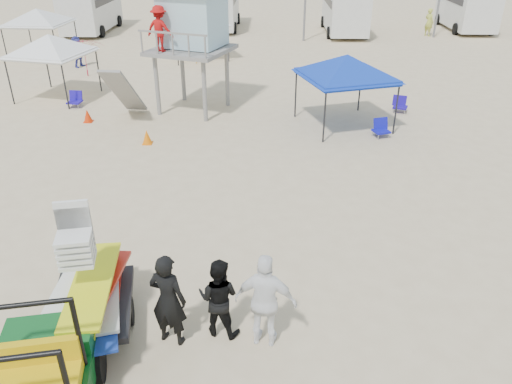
{
  "coord_description": "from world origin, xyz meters",
  "views": [
    {
      "loc": [
        0.78,
        -7.09,
        6.66
      ],
      "look_at": [
        0.5,
        3.0,
        1.3
      ],
      "focal_mm": 35.0,
      "sensor_mm": 36.0,
      "label": 1
    }
  ],
  "objects_px": {
    "surf_trailer": "(87,286)",
    "canopy_blue": "(347,59)",
    "lifeguard_tower": "(188,24)",
    "man_left": "(168,300)"
  },
  "relations": [
    {
      "from": "canopy_blue",
      "to": "man_left",
      "type": "bearing_deg",
      "value": -111.58
    },
    {
      "from": "surf_trailer",
      "to": "canopy_blue",
      "type": "bearing_deg",
      "value": 61.47
    },
    {
      "from": "surf_trailer",
      "to": "lifeguard_tower",
      "type": "height_order",
      "value": "lifeguard_tower"
    },
    {
      "from": "surf_trailer",
      "to": "canopy_blue",
      "type": "height_order",
      "value": "canopy_blue"
    },
    {
      "from": "lifeguard_tower",
      "to": "canopy_blue",
      "type": "bearing_deg",
      "value": -16.41
    },
    {
      "from": "man_left",
      "to": "lifeguard_tower",
      "type": "height_order",
      "value": "lifeguard_tower"
    },
    {
      "from": "lifeguard_tower",
      "to": "surf_trailer",
      "type": "bearing_deg",
      "value": -90.28
    },
    {
      "from": "lifeguard_tower",
      "to": "canopy_blue",
      "type": "xyz_separation_m",
      "value": [
        5.95,
        -1.75,
        -0.86
      ]
    },
    {
      "from": "lifeguard_tower",
      "to": "canopy_blue",
      "type": "relative_size",
      "value": 1.22
    },
    {
      "from": "man_left",
      "to": "canopy_blue",
      "type": "xyz_separation_m",
      "value": [
        4.49,
        11.36,
        1.59
      ]
    }
  ]
}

